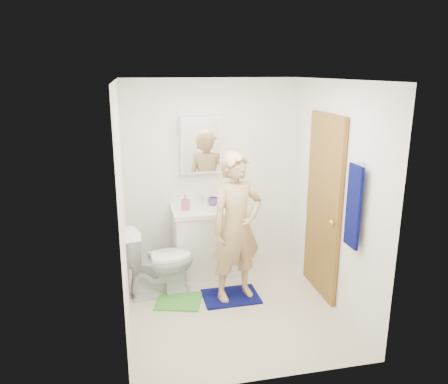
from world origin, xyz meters
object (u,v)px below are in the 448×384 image
(vanity_cabinet, at_px, (205,242))
(medicine_cabinet, at_px, (200,145))
(towel, at_px, (354,207))
(soap_dispenser, at_px, (185,202))
(man, at_px, (236,227))
(toothbrush_cup, at_px, (213,201))
(toilet, at_px, (159,261))

(vanity_cabinet, xyz_separation_m, medicine_cabinet, (0.00, 0.22, 1.20))
(towel, bearing_deg, soap_dispenser, 134.11)
(vanity_cabinet, relative_size, soap_dispenser, 4.13)
(vanity_cabinet, bearing_deg, man, -72.93)
(soap_dispenser, relative_size, man, 0.12)
(towel, relative_size, soap_dispenser, 4.13)
(medicine_cabinet, bearing_deg, man, -76.73)
(medicine_cabinet, bearing_deg, toothbrush_cup, -47.69)
(toilet, xyz_separation_m, man, (0.83, -0.30, 0.45))
(soap_dispenser, xyz_separation_m, toothbrush_cup, (0.36, 0.11, -0.05))
(toothbrush_cup, height_order, man, man)
(toilet, bearing_deg, vanity_cabinet, -60.59)
(vanity_cabinet, bearing_deg, soap_dispenser, -173.52)
(medicine_cabinet, distance_m, towel, 2.11)
(vanity_cabinet, xyz_separation_m, soap_dispenser, (-0.23, -0.03, 0.55))
(medicine_cabinet, bearing_deg, toilet, -131.79)
(medicine_cabinet, xyz_separation_m, toilet, (-0.60, -0.67, -1.20))
(towel, distance_m, toothbrush_cup, 1.92)
(towel, xyz_separation_m, man, (-0.95, 0.74, -0.40))
(soap_dispenser, xyz_separation_m, man, (0.46, -0.72, -0.10))
(toilet, bearing_deg, medicine_cabinet, -49.07)
(toothbrush_cup, distance_m, man, 0.84)
(medicine_cabinet, distance_m, toothbrush_cup, 0.72)
(toothbrush_cup, bearing_deg, medicine_cabinet, 132.31)
(toilet, relative_size, soap_dispenser, 4.11)
(medicine_cabinet, xyz_separation_m, man, (0.23, -0.97, -0.75))
(towel, bearing_deg, man, 142.08)
(towel, xyz_separation_m, toothbrush_cup, (-1.05, 1.57, -0.35))
(medicine_cabinet, height_order, towel, medicine_cabinet)
(vanity_cabinet, relative_size, towel, 1.00)
(towel, height_order, toilet, towel)
(towel, bearing_deg, vanity_cabinet, 128.47)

